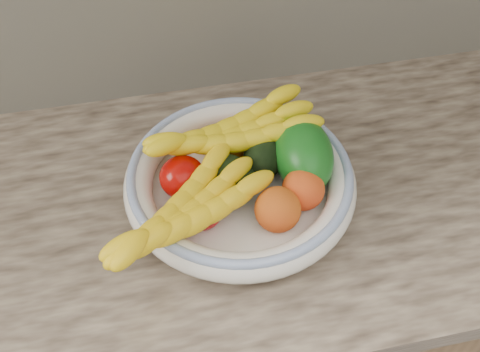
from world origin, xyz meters
The scene contains 14 objects.
kitchen_counter centered at (0.00, 1.69, 0.46)m, with size 2.44×0.66×1.40m.
fruit_bowl centered at (0.00, 1.66, 0.95)m, with size 0.39×0.39×0.08m.
clementine_back_left centered at (-0.03, 1.76, 0.95)m, with size 0.06×0.06×0.05m, color orange.
clementine_back_right centered at (0.02, 1.77, 0.95)m, with size 0.05×0.05×0.05m, color #EA5204.
clementine_back_mid centered at (0.00, 1.74, 0.95)m, with size 0.05×0.05×0.05m, color orange.
tomato_left centered at (-0.09, 1.68, 0.96)m, with size 0.08×0.08×0.07m, color #A00703.
tomato_near_left centered at (-0.07, 1.60, 0.96)m, with size 0.07×0.07×0.06m, color #B50204.
avocado_center centered at (-0.01, 1.66, 0.96)m, with size 0.07×0.10×0.07m, color black.
avocado_right centered at (0.05, 1.69, 0.96)m, with size 0.07×0.10×0.07m, color black.
green_mango centered at (0.11, 1.67, 0.98)m, with size 0.10×0.15×0.11m, color #0F5312.
peach_front centered at (0.04, 1.57, 0.97)m, with size 0.07×0.07×0.07m, color orange.
peach_right centered at (0.09, 1.60, 0.97)m, with size 0.07×0.07×0.07m, color orange.
banana_bunch_back centered at (0.00, 1.73, 0.99)m, with size 0.32×0.12×0.09m, color yellow, non-canonical shape.
banana_bunch_front centered at (-0.10, 1.58, 0.98)m, with size 0.31×0.12×0.09m, color yellow, non-canonical shape.
Camera 1 is at (-0.12, 1.08, 1.62)m, focal length 40.00 mm.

